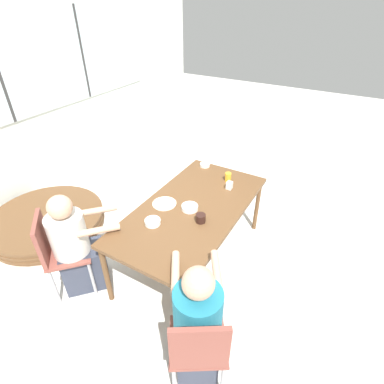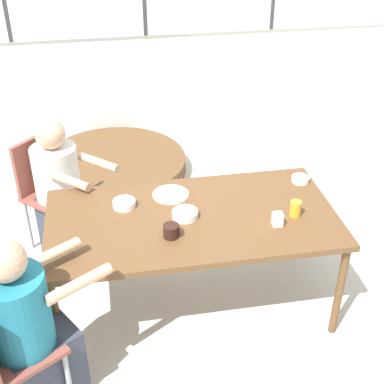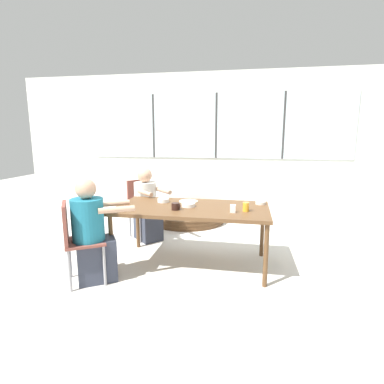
% 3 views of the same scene
% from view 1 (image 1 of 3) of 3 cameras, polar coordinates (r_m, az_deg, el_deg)
% --- Properties ---
extents(ground_plane, '(16.00, 16.00, 0.00)m').
position_cam_1_polar(ground_plane, '(3.48, 0.00, -12.55)').
color(ground_plane, beige).
extents(wall_back_with_windows, '(8.40, 0.08, 2.80)m').
position_cam_1_polar(wall_back_with_windows, '(4.55, -32.04, 15.10)').
color(wall_back_with_windows, silver).
rests_on(wall_back_with_windows, ground_plane).
extents(dining_table, '(1.81, 0.94, 0.73)m').
position_cam_1_polar(dining_table, '(3.02, 0.00, -3.68)').
color(dining_table, brown).
rests_on(dining_table, ground_plane).
extents(chair_for_woman_green_shirt, '(0.55, 0.55, 0.89)m').
position_cam_1_polar(chair_for_woman_green_shirt, '(2.25, 1.24, -27.46)').
color(chair_for_woman_green_shirt, brown).
rests_on(chair_for_woman_green_shirt, ground_plane).
extents(chair_for_man_blue_shirt, '(0.57, 0.57, 0.89)m').
position_cam_1_polar(chair_for_man_blue_shirt, '(3.09, -24.42, -9.74)').
color(chair_for_man_blue_shirt, brown).
rests_on(chair_for_man_blue_shirt, ground_plane).
extents(person_woman_green_shirt, '(0.69, 0.60, 1.13)m').
position_cam_1_polar(person_woman_green_shirt, '(2.37, 1.00, -24.24)').
color(person_woman_green_shirt, '#333847').
rests_on(person_woman_green_shirt, ground_plane).
extents(person_man_blue_shirt, '(0.66, 0.65, 1.09)m').
position_cam_1_polar(person_man_blue_shirt, '(3.10, -21.08, -10.00)').
color(person_man_blue_shirt, '#333847').
rests_on(person_man_blue_shirt, ground_plane).
extents(coffee_mug, '(0.10, 0.09, 0.08)m').
position_cam_1_polar(coffee_mug, '(2.79, 1.68, -4.97)').
color(coffee_mug, black).
rests_on(coffee_mug, dining_table).
extents(juice_glass, '(0.07, 0.07, 0.10)m').
position_cam_1_polar(juice_glass, '(3.40, 6.88, 2.85)').
color(juice_glass, gold).
rests_on(juice_glass, dining_table).
extents(milk_carton_small, '(0.06, 0.06, 0.09)m').
position_cam_1_polar(milk_carton_small, '(3.27, 7.13, 1.27)').
color(milk_carton_small, silver).
rests_on(milk_carton_small, dining_table).
extents(bowl_white_shallow, '(0.15, 0.15, 0.05)m').
position_cam_1_polar(bowl_white_shallow, '(2.80, -7.51, -5.66)').
color(bowl_white_shallow, white).
rests_on(bowl_white_shallow, dining_table).
extents(bowl_cereal, '(0.12, 0.12, 0.04)m').
position_cam_1_polar(bowl_cereal, '(3.70, 2.47, 5.19)').
color(bowl_cereal, silver).
rests_on(bowl_cereal, dining_table).
extents(bowl_fruit, '(0.16, 0.16, 0.04)m').
position_cam_1_polar(bowl_fruit, '(2.95, -0.41, -2.97)').
color(bowl_fruit, white).
rests_on(bowl_fruit, dining_table).
extents(plate_tortillas, '(0.24, 0.24, 0.01)m').
position_cam_1_polar(plate_tortillas, '(3.04, -5.28, -2.21)').
color(plate_tortillas, beige).
rests_on(plate_tortillas, dining_table).
extents(folded_table_stack, '(1.39, 1.39, 0.18)m').
position_cam_1_polar(folded_table_stack, '(4.25, -25.81, -4.96)').
color(folded_table_stack, brown).
rests_on(folded_table_stack, ground_plane).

